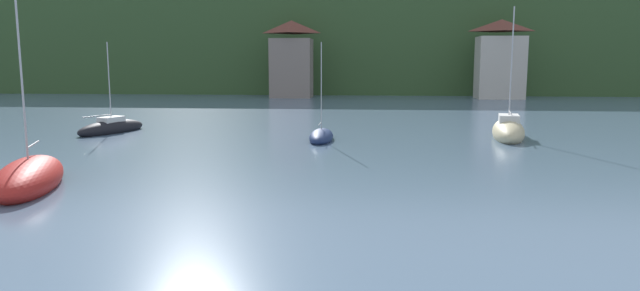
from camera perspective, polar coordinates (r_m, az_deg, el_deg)
wooded_hillside at (r=128.90m, az=-0.63°, el=9.47°), size 352.00×67.45×35.11m
shore_building_west at (r=85.52m, az=-2.88°, el=8.57°), size 6.32×5.60×11.36m
shore_building_westcentral at (r=86.49m, az=17.70°, el=8.17°), size 6.83×5.05×11.32m
sailboat_far_2 at (r=42.66m, az=18.44°, el=1.39°), size 3.47×7.88×9.72m
sailboat_far_3 at (r=39.26m, az=0.13°, el=0.90°), size 1.62×5.17×7.02m
sailboat_mid_5 at (r=27.83m, az=-27.24°, el=-2.95°), size 4.87×7.80×8.52m
sailboat_far_6 at (r=46.33m, az=-20.26°, el=1.67°), size 3.85×6.75×7.24m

